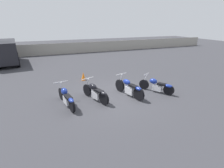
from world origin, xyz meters
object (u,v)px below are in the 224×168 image
at_px(traffic_cone_near, 83,76).
at_px(motorcycle_slot_2, 129,88).
at_px(motorcycle_slot_0, 66,97).
at_px(motorcycle_slot_1, 96,92).
at_px(parked_van, 3,51).
at_px(motorcycle_slot_3, 157,86).

bearing_deg(traffic_cone_near, motorcycle_slot_2, -64.92).
bearing_deg(motorcycle_slot_0, motorcycle_slot_1, -8.01).
bearing_deg(motorcycle_slot_0, parked_van, 100.62).
relative_size(motorcycle_slot_0, motorcycle_slot_2, 1.00).
bearing_deg(traffic_cone_near, motorcycle_slot_0, -115.13).
xyz_separation_m(motorcycle_slot_2, parked_van, (-7.02, 10.54, 0.71)).
bearing_deg(motorcycle_slot_3, traffic_cone_near, 101.24).
distance_m(motorcycle_slot_2, motorcycle_slot_3, 1.60).
xyz_separation_m(motorcycle_slot_0, motorcycle_slot_2, (3.16, -0.10, 0.03)).
relative_size(motorcycle_slot_2, motorcycle_slot_3, 1.20).
distance_m(motorcycle_slot_3, traffic_cone_near, 4.78).
bearing_deg(motorcycle_slot_1, motorcycle_slot_3, -23.71).
distance_m(motorcycle_slot_1, motorcycle_slot_2, 1.77).
xyz_separation_m(motorcycle_slot_3, traffic_cone_near, (-3.20, 3.55, -0.11)).
xyz_separation_m(motorcycle_slot_1, motorcycle_slot_2, (1.76, -0.14, 0.01)).
bearing_deg(motorcycle_slot_1, motorcycle_slot_2, -23.62).
bearing_deg(motorcycle_slot_2, motorcycle_slot_0, 164.21).
bearing_deg(parked_van, motorcycle_slot_3, -57.66).
height_order(motorcycle_slot_0, motorcycle_slot_3, motorcycle_slot_0).
distance_m(motorcycle_slot_0, motorcycle_slot_1, 1.39).
height_order(motorcycle_slot_2, parked_van, parked_van).
bearing_deg(motorcycle_slot_3, motorcycle_slot_0, 146.42).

